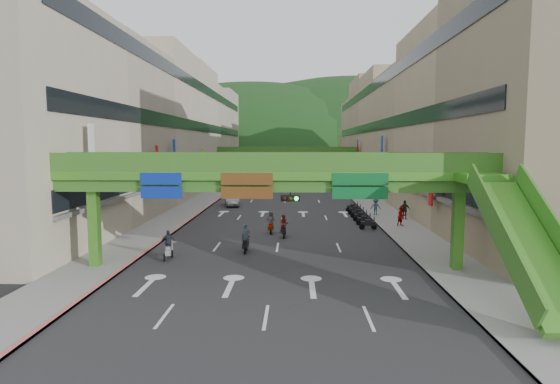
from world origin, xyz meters
The scene contains 23 objects.
ground centered at (0.00, 0.00, 0.00)m, with size 320.00×320.00×0.00m, color black.
road_slab centered at (0.00, 50.00, 0.01)m, with size 18.00×140.00×0.02m, color #28282B.
sidewalk_left centered at (-11.00, 50.00, 0.07)m, with size 4.00×140.00×0.15m, color gray.
sidewalk_right centered at (11.00, 50.00, 0.07)m, with size 4.00×140.00×0.15m, color gray.
curb_left centered at (-9.10, 50.00, 0.09)m, with size 0.20×140.00×0.18m, color #CC5959.
curb_right centered at (9.10, 50.00, 0.09)m, with size 0.20×140.00×0.18m, color gray.
building_row_left centered at (-18.93, 50.00, 9.46)m, with size 12.80×95.00×19.00m.
building_row_right centered at (18.93, 50.00, 9.46)m, with size 12.80×95.00×19.00m.
overpass_near centered at (0.93, 5.38, 5.21)m, with size 28.00×12.27×7.10m.
overpass_far centered at (0.00, 65.00, 5.40)m, with size 28.00×2.20×7.10m.
hill_left centered at (-15.00, 160.00, 0.00)m, with size 168.00×140.00×112.00m, color #1C4419.
hill_right centered at (25.00, 180.00, 0.00)m, with size 208.00×176.00×128.00m, color #1C4419.
bunting_string centered at (0.00, 30.00, 5.96)m, with size 26.00×0.36×0.47m.
scooter_rider_near centered at (-2.18, 10.39, 0.93)m, with size 0.61×1.60×2.00m.
scooter_rider_mid centered at (0.39, 15.69, 0.97)m, with size 0.76×1.60×1.91m.
scooter_rider_left centered at (-7.09, 8.21, 0.98)m, with size 1.01×1.58×1.97m.
scooter_rider_far centered at (-0.77, 17.36, 0.97)m, with size 0.81×1.60×1.94m.
parked_scooter_row centered at (7.80, 24.95, 0.52)m, with size 1.60×11.61×1.08m.
car_silver centered at (-6.44, 35.16, 0.74)m, with size 1.58×4.52×1.49m, color gray.
car_yellow centered at (2.97, 62.44, 0.76)m, with size 1.79×4.44×1.51m, color gold.
pedestrian_red centered at (11.04, 20.72, 0.87)m, with size 0.85×0.66×1.74m, color #9A0606.
pedestrian_dark centered at (12.20, 24.59, 0.94)m, with size 1.10×0.46×1.87m, color black.
pedestrian_blue centered at (9.80, 27.26, 0.87)m, with size 0.81×0.52×1.74m, color #2E425A.
Camera 1 is at (1.24, -21.85, 7.60)m, focal length 30.00 mm.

